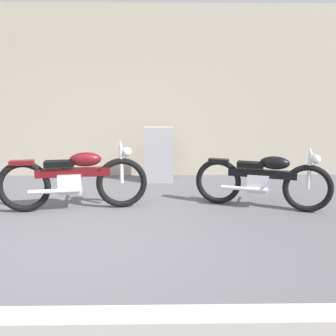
% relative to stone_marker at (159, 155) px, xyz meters
% --- Properties ---
extents(ground_plane, '(40.00, 40.00, 0.00)m').
position_rel_stone_marker_xyz_m(ground_plane, '(-0.91, -2.66, -0.52)').
color(ground_plane, '#56565B').
extents(building_wall, '(18.00, 0.30, 3.30)m').
position_rel_stone_marker_xyz_m(building_wall, '(-0.91, 0.71, 1.13)').
color(building_wall, '#B2A893').
rests_on(building_wall, ground_plane).
extents(curb_strip, '(18.00, 0.24, 0.12)m').
position_rel_stone_marker_xyz_m(curb_strip, '(-0.91, -4.37, -0.46)').
color(curb_strip, '#B7B2A8').
rests_on(curb_strip, ground_plane).
extents(stone_marker, '(0.54, 0.20, 1.05)m').
position_rel_stone_marker_xyz_m(stone_marker, '(0.00, 0.00, 0.00)').
color(stone_marker, '#9E9EA3').
rests_on(stone_marker, ground_plane).
extents(motorcycle_maroon, '(2.14, 0.63, 0.96)m').
position_rel_stone_marker_xyz_m(motorcycle_maroon, '(-1.21, -1.58, -0.06)').
color(motorcycle_maroon, black).
rests_on(motorcycle_maroon, ground_plane).
extents(motorcycle_black, '(1.91, 0.84, 0.89)m').
position_rel_stone_marker_xyz_m(motorcycle_black, '(1.55, -1.54, -0.09)').
color(motorcycle_black, black).
rests_on(motorcycle_black, ground_plane).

